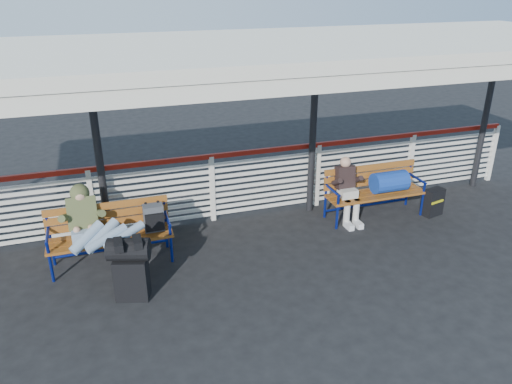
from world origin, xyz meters
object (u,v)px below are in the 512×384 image
object	(u,v)px
companion_person	(348,189)
suitcase_side	(433,202)
bench_left	(121,226)
luggage_stack	(130,266)
bench_right	(382,184)
traveler_man	(99,231)

from	to	relation	value
companion_person	suitcase_side	world-z (taller)	companion_person
companion_person	bench_left	bearing A→B (deg)	-177.90
luggage_stack	bench_right	distance (m)	4.66
luggage_stack	bench_right	bearing A→B (deg)	31.71
traveler_man	companion_person	world-z (taller)	traveler_man
traveler_man	companion_person	xyz separation A→B (m)	(4.16, 0.49, -0.14)
bench_right	traveler_man	world-z (taller)	traveler_man
bench_right	companion_person	world-z (taller)	companion_person
bench_left	suitcase_side	xyz separation A→B (m)	(5.45, -0.16, -0.33)
bench_right	suitcase_side	xyz separation A→B (m)	(0.91, -0.30, -0.36)
luggage_stack	suitcase_side	world-z (taller)	luggage_stack
bench_left	companion_person	xyz separation A→B (m)	(3.85, 0.14, 0.02)
luggage_stack	bench_left	world-z (taller)	bench_left
bench_left	traveler_man	bearing A→B (deg)	-131.21
luggage_stack	suitcase_side	size ratio (longest dim) A/B	1.79
traveler_man	suitcase_side	bearing A→B (deg)	1.93
bench_right	suitcase_side	size ratio (longest dim) A/B	3.58
companion_person	suitcase_side	distance (m)	1.66
traveler_man	companion_person	size ratio (longest dim) A/B	1.43
bench_right	companion_person	distance (m)	0.69
traveler_man	suitcase_side	xyz separation A→B (m)	(5.76, 0.19, -0.48)
bench_left	traveler_man	world-z (taller)	traveler_man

